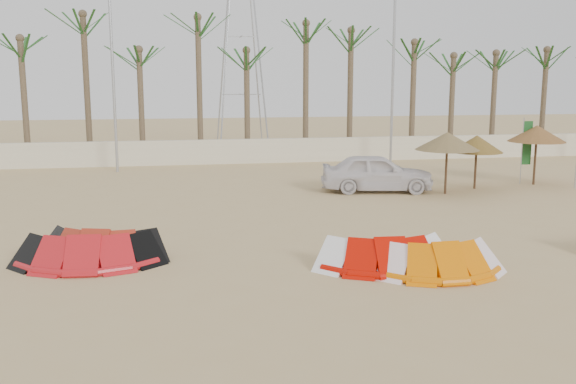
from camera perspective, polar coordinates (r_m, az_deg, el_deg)
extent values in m
plane|color=tan|center=(13.35, 4.60, -10.07)|extent=(120.00, 120.00, 0.00)
cube|color=beige|center=(34.48, -4.69, 3.62)|extent=(60.00, 0.30, 1.30)
cylinder|color=brown|center=(35.63, -11.46, 7.86)|extent=(0.32, 0.32, 6.50)
ellipsoid|color=#194719|center=(35.65, -11.65, 13.08)|extent=(4.00, 4.00, 2.40)
cylinder|color=brown|center=(36.80, 4.45, 8.10)|extent=(0.32, 0.32, 6.50)
ellipsoid|color=#194719|center=(36.82, 4.52, 13.16)|extent=(4.00, 4.00, 2.40)
cylinder|color=brown|center=(40.49, 18.42, 7.81)|extent=(0.32, 0.32, 6.50)
ellipsoid|color=#194719|center=(40.50, 18.68, 12.40)|extent=(4.00, 4.00, 2.40)
cylinder|color=#A5A8AD|center=(32.23, -15.36, 11.47)|extent=(0.14, 0.14, 11.00)
cylinder|color=#A5A8AD|center=(34.02, 9.35, 11.61)|extent=(0.14, 0.14, 11.00)
cylinder|color=red|center=(16.66, -17.35, -5.99)|extent=(3.31, 0.44, 0.20)
cube|color=black|center=(16.98, -22.34, -5.48)|extent=(0.68, 1.14, 0.40)
cube|color=black|center=(16.59, -12.21, -5.28)|extent=(0.68, 1.14, 0.40)
cylinder|color=#A02916|center=(17.11, -16.33, -5.52)|extent=(2.97, 1.03, 0.20)
cube|color=black|center=(17.37, -20.81, -5.03)|extent=(0.88, 1.22, 0.40)
cube|color=black|center=(17.06, -11.75, -4.83)|extent=(0.88, 1.22, 0.40)
cylinder|color=#BE0B00|center=(15.86, 8.73, -6.46)|extent=(3.09, 0.41, 0.20)
cube|color=white|center=(15.52, 3.74, -6.15)|extent=(0.67, 1.14, 0.40)
cube|color=white|center=(16.39, 13.25, -5.52)|extent=(0.67, 1.14, 0.40)
cylinder|color=orange|center=(15.59, 13.53, -6.93)|extent=(2.74, 0.22, 0.20)
cube|color=white|center=(15.20, 9.11, -6.63)|extent=(0.61, 1.10, 0.40)
cube|color=white|center=(16.16, 17.43, -5.96)|extent=(0.61, 1.10, 0.40)
cylinder|color=#4C331E|center=(26.16, 13.89, 2.40)|extent=(0.10, 0.10, 2.36)
cone|color=olive|center=(26.05, 13.98, 4.42)|extent=(2.53, 2.53, 0.70)
cylinder|color=#4C331E|center=(27.71, 16.35, 2.47)|extent=(0.10, 0.10, 2.13)
cone|color=brown|center=(27.62, 16.43, 4.14)|extent=(2.15, 2.15, 0.70)
cylinder|color=#4C331E|center=(29.56, 21.13, 2.98)|extent=(0.10, 0.10, 2.46)
cone|color=brown|center=(29.46, 21.25, 4.87)|extent=(2.43, 2.43, 0.70)
cylinder|color=#A5A8AD|center=(29.45, 20.08, 3.44)|extent=(0.04, 0.04, 2.89)
cube|color=#184F1D|center=(29.52, 20.49, 4.11)|extent=(0.42, 0.02, 1.88)
imported|color=silver|center=(26.24, 7.91, 1.71)|extent=(4.76, 2.62, 1.53)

